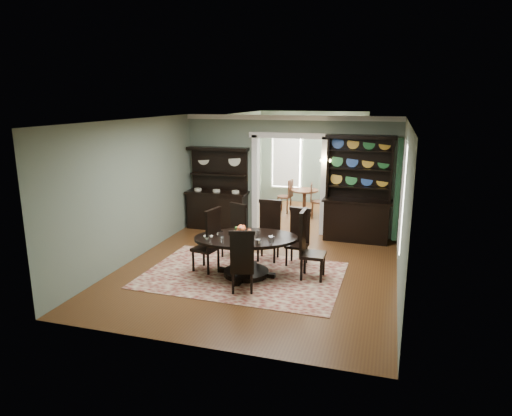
# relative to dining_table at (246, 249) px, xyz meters

# --- Properties ---
(room) EXTENTS (5.51, 6.01, 3.01)m
(room) POSITION_rel_dining_table_xyz_m (0.12, 0.31, 1.02)
(room) COLOR #593517
(room) RESTS_ON ground
(parlor) EXTENTS (3.51, 3.50, 3.01)m
(parlor) POSITION_rel_dining_table_xyz_m (0.12, 5.80, 0.96)
(parlor) COLOR #593517
(parlor) RESTS_ON ground
(doorway_trim) EXTENTS (2.08, 0.25, 2.57)m
(doorway_trim) POSITION_rel_dining_table_xyz_m (0.12, 3.27, 1.06)
(doorway_trim) COLOR silver
(doorway_trim) RESTS_ON floor
(right_window) EXTENTS (0.15, 1.47, 2.12)m
(right_window) POSITION_rel_dining_table_xyz_m (2.81, 1.20, 1.05)
(right_window) COLOR white
(right_window) RESTS_ON wall_right
(wall_sconce) EXTENTS (0.27, 0.21, 0.21)m
(wall_sconce) POSITION_rel_dining_table_xyz_m (1.07, 3.12, 1.33)
(wall_sconce) COLOR gold
(wall_sconce) RESTS_ON back_wall_right
(rug) EXTENTS (3.89, 2.68, 0.01)m
(rug) POSITION_rel_dining_table_xyz_m (-0.06, -0.02, -0.55)
(rug) COLOR maroon
(rug) RESTS_ON floor
(dining_table) EXTENTS (2.34, 2.34, 0.80)m
(dining_table) POSITION_rel_dining_table_xyz_m (0.00, 0.00, 0.00)
(dining_table) COLOR black
(dining_table) RESTS_ON rug
(centerpiece) EXTENTS (1.43, 0.92, 0.24)m
(centerpiece) POSITION_rel_dining_table_xyz_m (-0.05, -0.04, 0.31)
(centerpiece) COLOR silver
(centerpiece) RESTS_ON dining_table
(chair_far_left) EXTENTS (0.57, 0.55, 1.18)m
(chair_far_left) POSITION_rel_dining_table_xyz_m (-0.56, 1.02, 0.07)
(chair_far_left) COLOR black
(chair_far_left) RESTS_ON rug
(chair_far_mid) EXTENTS (0.50, 0.47, 1.30)m
(chair_far_mid) POSITION_rel_dining_table_xyz_m (0.18, 1.09, 0.13)
(chair_far_mid) COLOR black
(chair_far_mid) RESTS_ON rug
(chair_far_right) EXTENTS (0.49, 0.47, 1.20)m
(chair_far_right) POSITION_rel_dining_table_xyz_m (0.85, 0.95, 0.08)
(chair_far_right) COLOR black
(chair_far_right) RESTS_ON rug
(chair_end_left) EXTENTS (0.56, 0.57, 1.32)m
(chair_end_left) POSITION_rel_dining_table_xyz_m (-0.76, -0.01, 0.14)
(chair_end_left) COLOR black
(chair_end_left) RESTS_ON rug
(chair_end_right) EXTENTS (0.48, 0.52, 1.36)m
(chair_end_right) POSITION_rel_dining_table_xyz_m (1.17, 0.22, 0.16)
(chair_end_right) COLOR black
(chair_end_right) RESTS_ON rug
(chair_near) EXTENTS (0.54, 0.53, 1.19)m
(chair_near) POSITION_rel_dining_table_xyz_m (0.19, -0.82, 0.07)
(chair_near) COLOR black
(chair_near) RESTS_ON rug
(sideboard) EXTENTS (1.66, 0.61, 2.17)m
(sideboard) POSITION_rel_dining_table_xyz_m (-1.76, 3.02, 0.20)
(sideboard) COLOR black
(sideboard) RESTS_ON floor
(welsh_dresser) EXTENTS (1.66, 0.64, 2.57)m
(welsh_dresser) POSITION_rel_dining_table_xyz_m (1.89, 2.99, 0.38)
(welsh_dresser) COLOR black
(welsh_dresser) RESTS_ON floor
(parlor_table) EXTENTS (0.82, 0.82, 0.76)m
(parlor_table) POSITION_rel_dining_table_xyz_m (0.20, 5.08, -0.06)
(parlor_table) COLOR #4E2B16
(parlor_table) RESTS_ON parlor_floor
(parlor_chair_left) EXTENTS (0.45, 0.44, 1.02)m
(parlor_chair_left) POSITION_rel_dining_table_xyz_m (-0.36, 5.18, -0.01)
(parlor_chair_left) COLOR #4E2B16
(parlor_chair_left) RESTS_ON parlor_floor
(parlor_chair_right) EXTENTS (0.44, 0.43, 1.01)m
(parlor_chair_right) POSITION_rel_dining_table_xyz_m (0.57, 4.82, -0.01)
(parlor_chair_right) COLOR #4E2B16
(parlor_chair_right) RESTS_ON parlor_floor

